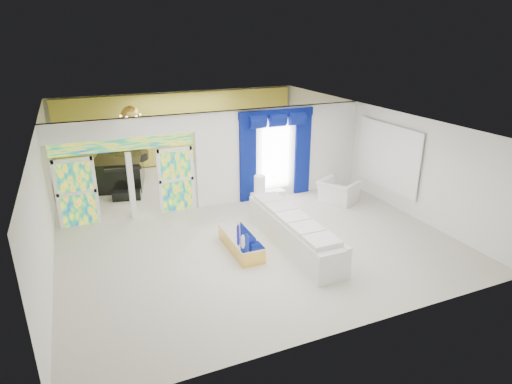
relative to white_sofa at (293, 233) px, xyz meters
name	(u,v)px	position (x,y,z in m)	size (l,w,h in m)	color
floor	(232,214)	(-0.77, 2.57, -0.37)	(12.00, 12.00, 0.00)	#B7AF9E
dividing_wall	(281,152)	(1.38, 3.57, 1.13)	(5.70, 0.18, 3.00)	white
dividing_header	(122,128)	(-3.62, 3.57, 2.35)	(4.30, 0.18, 0.55)	white
stained_panel_left	(77,193)	(-5.05, 3.57, 0.63)	(0.95, 0.04, 2.00)	#994C3F
stained_panel_right	(176,180)	(-2.20, 3.57, 0.63)	(0.95, 0.04, 2.00)	#994C3F
stained_transom	(124,145)	(-3.62, 3.57, 1.88)	(4.00, 0.05, 0.35)	#994C3F
window_pane	(275,155)	(1.13, 3.47, 1.08)	(1.00, 0.02, 2.30)	white
blue_drape_left	(248,160)	(0.13, 3.44, 1.03)	(0.55, 0.10, 2.80)	#04054D
blue_drape_right	(302,153)	(2.13, 3.44, 1.03)	(0.55, 0.10, 2.80)	#04054D
blue_pelmet	(277,113)	(1.13, 3.44, 2.45)	(2.60, 0.12, 0.25)	#04054D
wall_mirror	(388,156)	(4.17, 1.57, 1.18)	(0.04, 2.70, 1.90)	white
gold_curtains	(182,128)	(-0.77, 8.47, 1.13)	(9.70, 0.12, 2.90)	gold
white_sofa	(293,233)	(0.00, 0.00, 0.00)	(0.84, 3.93, 0.75)	white
coffee_table	(241,243)	(-1.35, 0.30, -0.18)	(0.59, 1.78, 0.40)	gold
console_table	(268,197)	(0.66, 3.01, -0.19)	(1.12, 0.36, 0.37)	white
table_lamp	(260,185)	(0.36, 3.01, 0.29)	(0.36, 0.36, 0.58)	white
armchair	(338,192)	(2.78, 2.14, -0.01)	(1.13, 0.99, 0.73)	white
grand_piano	(120,171)	(-3.55, 6.70, 0.15)	(1.59, 2.08, 1.05)	black
piano_bench	(127,195)	(-3.55, 5.10, -0.22)	(0.91, 0.35, 0.30)	black
tv_console	(68,188)	(-5.34, 5.91, 0.02)	(0.54, 0.49, 0.78)	#A78653
chandelier	(130,115)	(-3.07, 5.97, 2.28)	(0.60, 0.60, 0.60)	gold
decanters	(243,237)	(-1.40, 0.03, 0.13)	(0.13, 0.63, 0.26)	#152396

